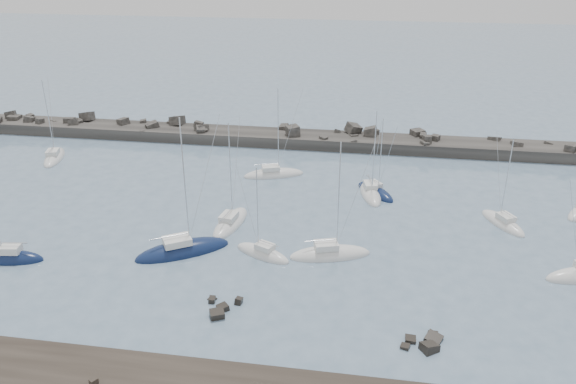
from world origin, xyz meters
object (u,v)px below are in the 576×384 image
object	(u,v)px
sailboat_4	(274,175)
sailboat_13	(182,251)
sailboat_2	(10,259)
sailboat_6	(370,194)
sailboat_10	(503,223)
sailboat_8	(375,192)
sailboat_5	(263,254)
sailboat_7	(330,255)
sailboat_3	(230,223)
sailboat_1	(54,158)

from	to	relation	value
sailboat_4	sailboat_13	xyz separation A→B (m)	(-5.93, -23.16, 0.02)
sailboat_2	sailboat_6	world-z (taller)	sailboat_6
sailboat_6	sailboat_13	bearing A→B (deg)	-137.06
sailboat_2	sailboat_10	world-z (taller)	sailboat_2
sailboat_2	sailboat_8	world-z (taller)	sailboat_2
sailboat_5	sailboat_7	bearing A→B (deg)	7.41
sailboat_3	sailboat_6	bearing A→B (deg)	34.74
sailboat_6	sailboat_8	bearing A→B (deg)	44.60
sailboat_1	sailboat_7	bearing A→B (deg)	-26.70
sailboat_7	sailboat_6	bearing A→B (deg)	76.75
sailboat_2	sailboat_4	distance (m)	36.42
sailboat_3	sailboat_13	distance (m)	8.04
sailboat_10	sailboat_13	distance (m)	38.05
sailboat_10	sailboat_7	bearing A→B (deg)	-151.89
sailboat_1	sailboat_5	world-z (taller)	sailboat_1
sailboat_2	sailboat_13	size ratio (longest dim) A/B	0.72
sailboat_2	sailboat_4	size ratio (longest dim) A/B	0.86
sailboat_7	sailboat_1	bearing A→B (deg)	153.30
sailboat_4	sailboat_8	size ratio (longest dim) A/B	1.20
sailboat_2	sailboat_5	xyz separation A→B (m)	(26.50, 5.37, -0.03)
sailboat_5	sailboat_6	world-z (taller)	sailboat_6
sailboat_1	sailboat_13	distance (m)	38.16
sailboat_5	sailboat_13	size ratio (longest dim) A/B	0.67
sailboat_2	sailboat_7	world-z (taller)	sailboat_7
sailboat_6	sailboat_8	world-z (taller)	sailboat_6
sailboat_2	sailboat_5	size ratio (longest dim) A/B	1.08
sailboat_1	sailboat_2	xyz separation A→B (m)	(11.53, -29.08, 0.03)
sailboat_1	sailboat_4	world-z (taller)	sailboat_4
sailboat_5	sailboat_7	distance (m)	7.29
sailboat_1	sailboat_10	distance (m)	66.32
sailboat_13	sailboat_4	bearing A→B (deg)	75.65
sailboat_6	sailboat_8	xyz separation A→B (m)	(0.63, 0.62, -0.00)
sailboat_7	sailboat_10	distance (m)	22.60
sailboat_2	sailboat_7	bearing A→B (deg)	10.60
sailboat_3	sailboat_6	size ratio (longest dim) A/B	1.06
sailboat_3	sailboat_8	bearing A→B (deg)	35.16
sailboat_8	sailboat_1	bearing A→B (deg)	173.94
sailboat_7	sailboat_10	bearing A→B (deg)	28.11
sailboat_3	sailboat_13	world-z (taller)	sailboat_13
sailboat_8	sailboat_13	size ratio (longest dim) A/B	0.70
sailboat_5	sailboat_13	distance (m)	8.84
sailboat_7	sailboat_10	size ratio (longest dim) A/B	1.21
sailboat_2	sailboat_6	distance (m)	44.25
sailboat_8	sailboat_10	xyz separation A→B (m)	(15.33, -6.83, -0.00)
sailboat_1	sailboat_10	xyz separation A→B (m)	(65.20, -12.12, -0.01)
sailboat_5	sailboat_8	distance (m)	21.89
sailboat_8	sailboat_4	bearing A→B (deg)	165.06
sailboat_4	sailboat_8	world-z (taller)	sailboat_4
sailboat_3	sailboat_8	distance (m)	20.89
sailboat_3	sailboat_8	world-z (taller)	sailboat_3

